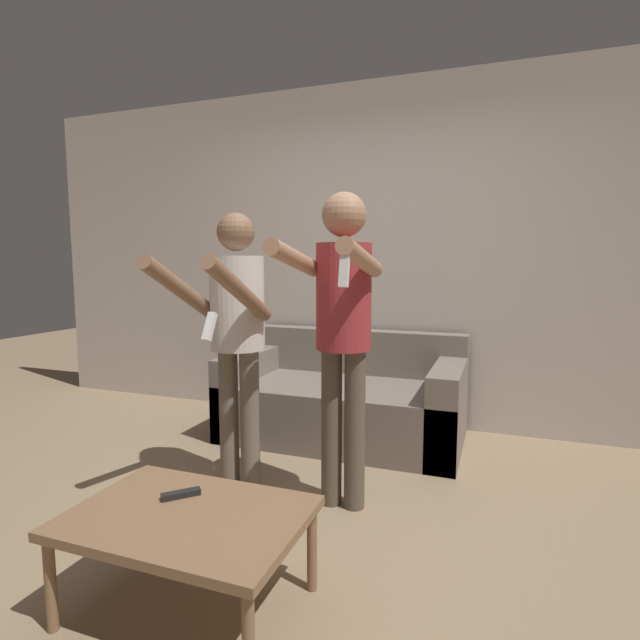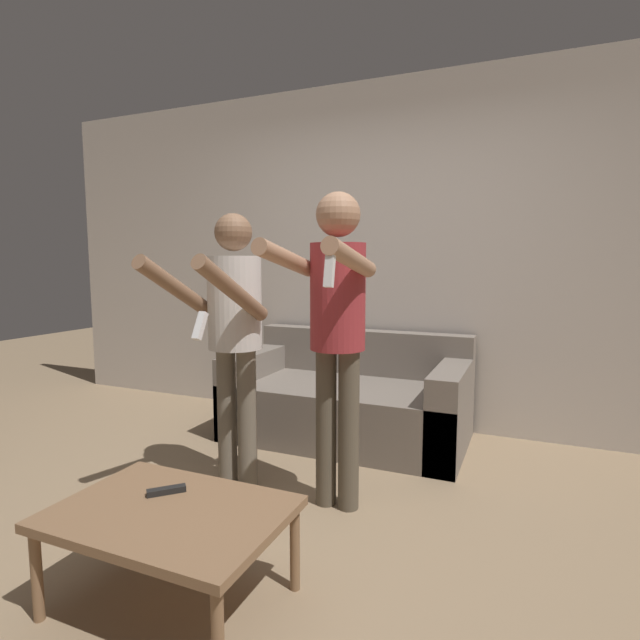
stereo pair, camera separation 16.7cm
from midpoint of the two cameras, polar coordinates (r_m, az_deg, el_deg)
name	(u,v)px [view 2 (the right image)]	position (r m, az deg, el deg)	size (l,w,h in m)	color
ground_plane	(278,536)	(2.59, -2.86, -23.42)	(14.00, 14.00, 0.00)	#937A5B
wall_back	(389,255)	(4.03, 9.06, 7.29)	(6.40, 0.06, 2.70)	beige
couch	(348,402)	(3.76, 4.52, -9.30)	(1.71, 0.90, 0.76)	slate
person_standing_left	(232,322)	(2.81, -8.31, -0.22)	(0.42, 0.74, 1.57)	#6B6051
person_standing_right	(336,317)	(2.54, 3.75, 0.39)	(0.40, 0.68, 1.65)	brown
coffee_table	(170,518)	(2.06, -14.40, -21.15)	(0.86, 0.60, 0.38)	#846042
remote_on_table	(166,491)	(2.16, -14.93, -18.34)	(0.13, 0.13, 0.02)	black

